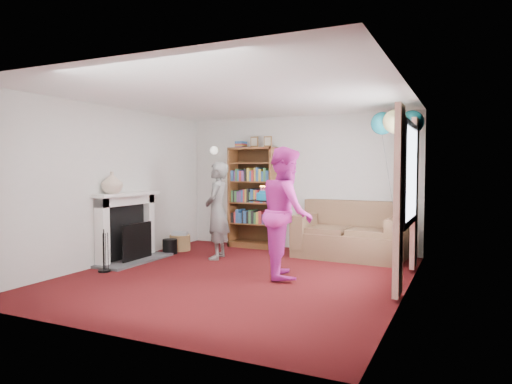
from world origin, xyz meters
The scene contains 16 objects.
ground centered at (0.00, 0.00, 0.00)m, with size 5.00×5.00×0.00m, color #38080E.
wall_back centered at (0.00, 2.51, 1.25)m, with size 4.50×0.02×2.50m, color silver.
wall_left centered at (-2.26, 0.00, 1.25)m, with size 0.02×5.00×2.50m, color silver.
wall_right centered at (2.26, 0.00, 1.25)m, with size 0.02×5.00×2.50m, color silver.
ceiling centered at (0.00, 0.00, 2.50)m, with size 4.50×5.00×0.01m, color white.
fireplace centered at (-2.09, 0.19, 0.51)m, with size 0.55×1.80×1.12m.
window_bay centered at (2.21, 0.60, 1.20)m, with size 0.14×2.02×2.20m.
wall_sconce centered at (-1.75, 2.36, 1.88)m, with size 0.16×0.23×0.16m.
bookcase centered at (-0.83, 2.30, 0.94)m, with size 0.91×0.42×2.13m.
sofa centered at (1.11, 2.07, 0.35)m, with size 1.80×0.95×0.95m.
wicker_basket centered at (-1.90, 1.35, 0.16)m, with size 0.38×0.38×0.35m.
person_striped centered at (-0.89, 0.98, 0.81)m, with size 0.59×0.39×1.62m, color black.
person_magenta centered at (0.62, 0.29, 0.91)m, with size 0.88×0.69×1.82m, color #C32797.
birthday_cake centered at (0.29, 0.38, 1.11)m, with size 0.38×0.38×0.22m.
balloons centered at (1.90, 1.68, 2.22)m, with size 0.80×0.80×1.72m.
mantel_vase centered at (-2.12, -0.15, 1.30)m, with size 0.33×0.33×0.34m, color beige.
Camera 1 is at (2.93, -5.63, 1.52)m, focal length 32.00 mm.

